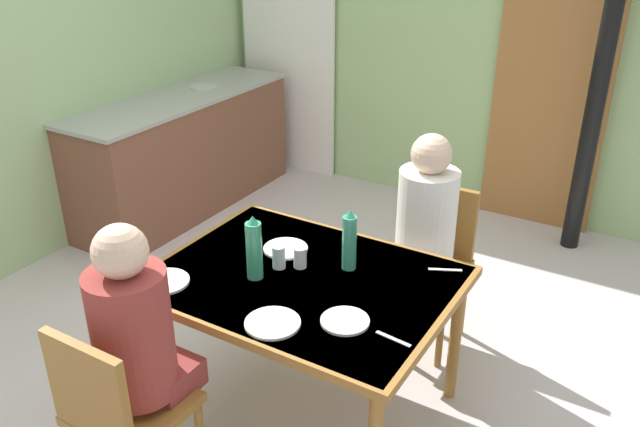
{
  "coord_description": "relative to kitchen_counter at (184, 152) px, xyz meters",
  "views": [
    {
      "loc": [
        1.72,
        -2.31,
        2.22
      ],
      "look_at": [
        0.39,
        -0.09,
        0.97
      ],
      "focal_mm": 36.54,
      "sensor_mm": 36.0,
      "label": 1
    }
  ],
  "objects": [
    {
      "name": "kitchen_counter",
      "position": [
        0.0,
        0.0,
        0.0
      ],
      "size": [
        0.61,
        1.96,
        0.91
      ],
      "color": "brown",
      "rests_on": "ground_plane"
    },
    {
      "name": "drinking_glass_by_far_diner",
      "position": [
        1.89,
        -1.45,
        0.33
      ],
      "size": [
        0.06,
        0.06,
        0.11
      ],
      "primitive_type": "cylinder",
      "color": "silver",
      "rests_on": "dining_table"
    },
    {
      "name": "wall_left",
      "position": [
        -0.33,
        -0.61,
        0.8
      ],
      "size": [
        0.1,
        3.68,
        2.51
      ],
      "primitive_type": "cube",
      "color": "#9BBE81",
      "rests_on": "ground_plane"
    },
    {
      "name": "door_wooden",
      "position": [
        2.44,
        1.15,
        0.55
      ],
      "size": [
        0.8,
        0.05,
        2.0
      ],
      "primitive_type": "cube",
      "color": "#9C6432",
      "rests_on": "ground_plane"
    },
    {
      "name": "cutlery_fork_near",
      "position": [
        2.56,
        -1.67,
        0.27
      ],
      "size": [
        0.15,
        0.03,
        0.0
      ],
      "primitive_type": "cube",
      "rotation": [
        0.0,
        0.0,
        3.03
      ],
      "color": "silver",
      "rests_on": "dining_table"
    },
    {
      "name": "cutlery_knife_near",
      "position": [
        2.54,
        -1.09,
        0.27
      ],
      "size": [
        0.14,
        0.08,
        0.0
      ],
      "primitive_type": "cube",
      "rotation": [
        0.0,
        0.0,
        3.59
      ],
      "color": "silver",
      "rests_on": "dining_table"
    },
    {
      "name": "dinner_plate_near_right",
      "position": [
        2.35,
        -1.67,
        0.28
      ],
      "size": [
        0.2,
        0.2,
        0.01
      ],
      "primitive_type": "cylinder",
      "color": "white",
      "rests_on": "dining_table"
    },
    {
      "name": "person_near_diner",
      "position": [
        1.74,
        -2.18,
        0.33
      ],
      "size": [
        0.3,
        0.37,
        0.77
      ],
      "color": "maroon",
      "rests_on": "ground_plane"
    },
    {
      "name": "curtain_panel",
      "position": [
        0.24,
        1.13,
        0.6
      ],
      "size": [
        0.9,
        0.03,
        2.1
      ],
      "primitive_type": "cube",
      "color": "white",
      "rests_on": "ground_plane"
    },
    {
      "name": "water_bottle_green_near",
      "position": [
        2.16,
        -1.29,
        0.41
      ],
      "size": [
        0.06,
        0.06,
        0.29
      ],
      "color": "#368F6E",
      "rests_on": "dining_table"
    },
    {
      "name": "stove_pipe_column",
      "position": [
        2.78,
        0.88,
        0.8
      ],
      "size": [
        0.12,
        0.12,
        2.51
      ],
      "primitive_type": "cylinder",
      "color": "black",
      "rests_on": "ground_plane"
    },
    {
      "name": "water_bottle_green_far",
      "position": [
        1.84,
        -1.57,
        0.41
      ],
      "size": [
        0.07,
        0.07,
        0.3
      ],
      "color": "#369067",
      "rests_on": "dining_table"
    },
    {
      "name": "chair_near_diner",
      "position": [
        1.74,
        -2.32,
        0.05
      ],
      "size": [
        0.4,
        0.4,
        0.87
      ],
      "color": "#916028",
      "rests_on": "ground_plane"
    },
    {
      "name": "drinking_glass_by_near_diner",
      "position": [
        1.96,
        -1.39,
        0.32
      ],
      "size": [
        0.06,
        0.06,
        0.1
      ],
      "primitive_type": "cylinder",
      "color": "silver",
      "rests_on": "dining_table"
    },
    {
      "name": "chair_far_diner",
      "position": [
        2.3,
        -0.62,
        0.05
      ],
      "size": [
        0.4,
        0.4,
        0.87
      ],
      "rotation": [
        0.0,
        0.0,
        3.14
      ],
      "color": "#916028",
      "rests_on": "ground_plane"
    },
    {
      "name": "ground_plane",
      "position": [
        1.64,
        -1.22,
        -0.45
      ],
      "size": [
        6.39,
        6.39,
        0.0
      ],
      "primitive_type": "plane",
      "color": "beige"
    },
    {
      "name": "dining_table",
      "position": [
        2.02,
        -1.47,
        0.2
      ],
      "size": [
        1.31,
        1.0,
        0.72
      ],
      "color": "#916028",
      "rests_on": "ground_plane"
    },
    {
      "name": "dinner_plate_far_side",
      "position": [
        1.53,
        -1.81,
        0.28
      ],
      "size": [
        0.22,
        0.22,
        0.01
      ],
      "primitive_type": "cylinder",
      "color": "white",
      "rests_on": "dining_table"
    },
    {
      "name": "person_far_diner",
      "position": [
        2.3,
        -0.75,
        0.33
      ],
      "size": [
        0.3,
        0.37,
        0.77
      ],
      "rotation": [
        0.0,
        0.0,
        3.14
      ],
      "color": "silver",
      "rests_on": "ground_plane"
    },
    {
      "name": "wall_back",
      "position": [
        1.64,
        1.23,
        0.8
      ],
      "size": [
        4.13,
        0.1,
        2.51
      ],
      "primitive_type": "cube",
      "color": "#9CC07E",
      "rests_on": "ground_plane"
    },
    {
      "name": "dinner_plate_near_left",
      "position": [
        1.82,
        -1.3,
        0.28
      ],
      "size": [
        0.21,
        0.21,
        0.01
      ],
      "primitive_type": "cylinder",
      "color": "white",
      "rests_on": "dining_table"
    },
    {
      "name": "dinner_plate_far_center",
      "position": [
        2.11,
        -1.82,
        0.28
      ],
      "size": [
        0.22,
        0.22,
        0.01
      ],
      "primitive_type": "cylinder",
      "color": "white",
      "rests_on": "dining_table"
    }
  ]
}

